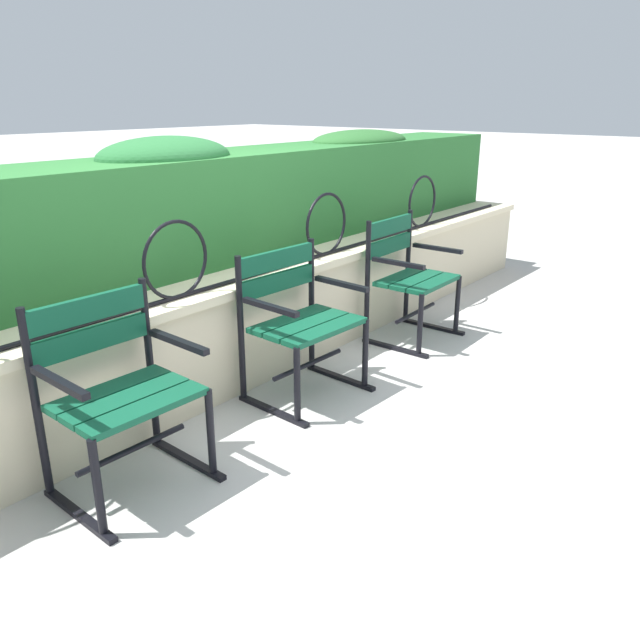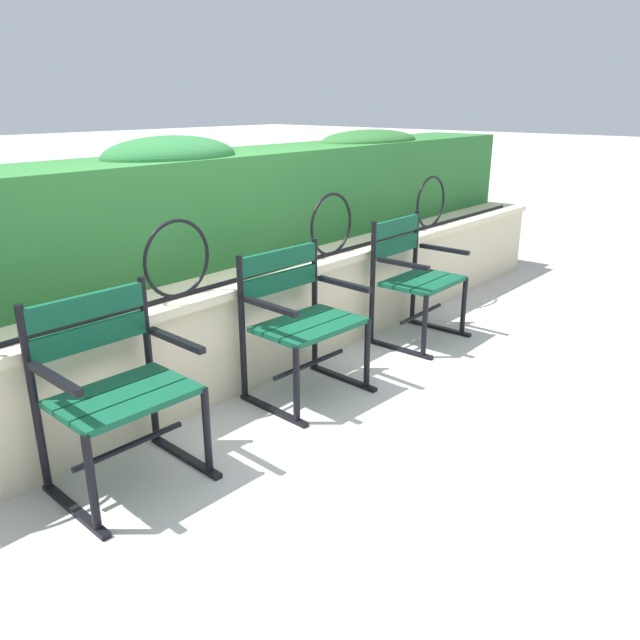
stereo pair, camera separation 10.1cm
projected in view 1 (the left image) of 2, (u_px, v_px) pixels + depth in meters
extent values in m
plane|color=#B7B5AF|center=(335.00, 419.00, 3.44)|extent=(60.00, 60.00, 0.00)
cube|color=beige|center=(232.00, 335.00, 3.81)|extent=(7.41, 0.35, 0.60)
cube|color=beige|center=(229.00, 283.00, 3.70)|extent=(7.41, 0.41, 0.05)
cylinder|color=black|center=(238.00, 279.00, 3.65)|extent=(6.87, 0.02, 0.02)
torus|color=black|center=(176.00, 260.00, 3.26)|extent=(0.42, 0.02, 0.42)
torus|color=black|center=(326.00, 224.00, 4.19)|extent=(0.42, 0.02, 0.42)
torus|color=black|center=(422.00, 202.00, 5.12)|extent=(0.42, 0.02, 0.42)
cube|color=#2D7033|center=(169.00, 213.00, 3.88)|extent=(7.26, 0.67, 0.67)
ellipsoid|color=#296A35|center=(165.00, 157.00, 3.78)|extent=(0.89, 0.60, 0.25)
ellipsoid|color=#2E692F|center=(361.00, 141.00, 5.27)|extent=(1.05, 0.60, 0.18)
cube|color=#0F4C33|center=(146.00, 409.00, 2.61)|extent=(0.57, 0.14, 0.03)
cube|color=#0F4C33|center=(128.00, 399.00, 2.69)|extent=(0.57, 0.14, 0.03)
cube|color=#0F4C33|center=(110.00, 390.00, 2.77)|extent=(0.57, 0.14, 0.03)
cube|color=#0F4C33|center=(88.00, 309.00, 2.72)|extent=(0.57, 0.05, 0.11)
cube|color=#0F4C33|center=(91.00, 339.00, 2.77)|extent=(0.57, 0.05, 0.11)
cylinder|color=black|center=(150.00, 365.00, 3.04)|extent=(0.04, 0.04, 0.87)
cylinder|color=black|center=(211.00, 434.00, 2.85)|extent=(0.04, 0.04, 0.44)
cube|color=black|center=(188.00, 459.00, 3.03)|extent=(0.06, 0.52, 0.02)
cube|color=black|center=(178.00, 342.00, 2.83)|extent=(0.05, 0.40, 0.03)
cylinder|color=black|center=(36.00, 406.00, 2.64)|extent=(0.04, 0.04, 0.87)
cylinder|color=black|center=(98.00, 490.00, 2.44)|extent=(0.04, 0.04, 0.44)
cube|color=black|center=(79.00, 515.00, 2.63)|extent=(0.06, 0.52, 0.02)
cube|color=black|center=(59.00, 382.00, 2.43)|extent=(0.05, 0.40, 0.03)
cylinder|color=black|center=(133.00, 449.00, 2.77)|extent=(0.54, 0.05, 0.03)
cube|color=#0F4C33|center=(326.00, 331.00, 3.49)|extent=(0.59, 0.15, 0.03)
cube|color=#0F4C33|center=(308.00, 325.00, 3.57)|extent=(0.59, 0.15, 0.03)
cube|color=#0F4C33|center=(291.00, 320.00, 3.66)|extent=(0.59, 0.15, 0.03)
cube|color=#0F4C33|center=(277.00, 260.00, 3.61)|extent=(0.59, 0.06, 0.11)
cube|color=#0F4C33|center=(277.00, 282.00, 3.65)|extent=(0.59, 0.06, 0.11)
cylinder|color=black|center=(311.00, 306.00, 3.93)|extent=(0.04, 0.04, 0.86)
cylinder|color=black|center=(365.00, 355.00, 3.73)|extent=(0.04, 0.04, 0.44)
cube|color=black|center=(340.00, 378.00, 3.92)|extent=(0.06, 0.52, 0.02)
cube|color=black|center=(341.00, 284.00, 3.72)|extent=(0.05, 0.40, 0.03)
cylinder|color=black|center=(241.00, 331.00, 3.52)|extent=(0.04, 0.04, 0.86)
cylinder|color=black|center=(297.00, 387.00, 3.32)|extent=(0.04, 0.04, 0.44)
cube|color=black|center=(273.00, 411.00, 3.51)|extent=(0.06, 0.52, 0.02)
cube|color=black|center=(270.00, 307.00, 3.30)|extent=(0.05, 0.40, 0.03)
cylinder|color=black|center=(308.00, 364.00, 3.65)|extent=(0.56, 0.05, 0.03)
cube|color=#0F4C33|center=(435.00, 284.00, 4.37)|extent=(0.56, 0.14, 0.03)
cube|color=#0F4C33|center=(417.00, 280.00, 4.45)|extent=(0.56, 0.14, 0.03)
cube|color=#0F4C33|center=(401.00, 277.00, 4.53)|extent=(0.56, 0.14, 0.03)
cube|color=#0F4C33|center=(390.00, 226.00, 4.47)|extent=(0.55, 0.04, 0.11)
cube|color=#0F4C33|center=(389.00, 245.00, 4.52)|extent=(0.55, 0.04, 0.11)
cylinder|color=black|center=(408.00, 267.00, 4.80)|extent=(0.04, 0.04, 0.88)
cylinder|color=black|center=(457.00, 305.00, 4.62)|extent=(0.04, 0.04, 0.44)
cube|color=black|center=(432.00, 327.00, 4.80)|extent=(0.05, 0.52, 0.02)
cube|color=black|center=(437.00, 248.00, 4.60)|extent=(0.04, 0.40, 0.03)
cylinder|color=black|center=(367.00, 283.00, 4.39)|extent=(0.04, 0.04, 0.88)
cylinder|color=black|center=(420.00, 326.00, 4.21)|extent=(0.04, 0.04, 0.44)
cube|color=black|center=(394.00, 348.00, 4.39)|extent=(0.05, 0.52, 0.02)
cube|color=black|center=(398.00, 263.00, 4.19)|extent=(0.04, 0.40, 0.03)
cylinder|color=black|center=(416.00, 313.00, 4.53)|extent=(0.53, 0.04, 0.03)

